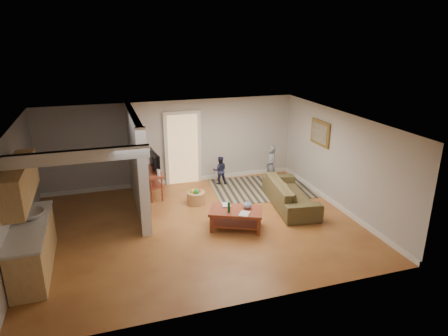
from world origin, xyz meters
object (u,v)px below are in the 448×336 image
(tv_console, at_px, (152,173))
(toddler, at_px, (220,184))
(speaker_right, at_px, (141,171))
(child, at_px, (270,184))
(sofa, at_px, (290,205))
(toy_basket, at_px, (196,197))
(speaker_left, at_px, (148,192))
(coffee_table, at_px, (237,214))

(tv_console, bearing_deg, toddler, 2.43)
(speaker_right, distance_m, child, 3.85)
(sofa, bearing_deg, toy_basket, 77.16)
(toddler, bearing_deg, child, 173.12)
(speaker_right, height_order, toy_basket, speaker_right)
(speaker_left, distance_m, speaker_right, 1.50)
(coffee_table, bearing_deg, speaker_right, 120.92)
(tv_console, bearing_deg, toy_basket, -47.15)
(speaker_left, distance_m, child, 3.87)
(toy_basket, xyz_separation_m, toddler, (1.03, 1.19, -0.18))
(speaker_left, bearing_deg, toddler, 24.09)
(child, bearing_deg, tv_console, -93.67)
(tv_console, relative_size, child, 1.00)
(coffee_table, bearing_deg, child, 51.39)
(coffee_table, distance_m, toddler, 2.92)
(speaker_right, bearing_deg, child, 3.42)
(speaker_left, distance_m, toddler, 2.69)
(speaker_left, xyz_separation_m, toddler, (2.31, 1.28, -0.53))
(sofa, relative_size, child, 1.94)
(coffee_table, relative_size, speaker_left, 1.32)
(speaker_right, distance_m, toy_basket, 1.94)
(child, xyz_separation_m, toddler, (-1.44, 0.48, 0.00))
(speaker_left, distance_m, toy_basket, 1.33)
(sofa, xyz_separation_m, toddler, (-1.29, 2.08, 0.00))
(speaker_right, relative_size, toddler, 1.33)
(toy_basket, height_order, child, child)
(child, bearing_deg, toy_basket, -74.48)
(speaker_left, xyz_separation_m, speaker_right, (0.00, 1.50, 0.05))
(speaker_left, bearing_deg, tv_console, 70.17)
(sofa, bearing_deg, speaker_left, 85.67)
(toy_basket, bearing_deg, tv_console, 138.48)
(tv_console, bearing_deg, speaker_right, 111.89)
(coffee_table, distance_m, speaker_left, 2.43)
(speaker_left, height_order, speaker_right, speaker_right)
(sofa, bearing_deg, toddler, 39.96)
(tv_console, relative_size, toy_basket, 2.45)
(toy_basket, bearing_deg, coffee_table, -71.38)
(speaker_left, bearing_deg, coffee_table, -45.54)
(tv_console, distance_m, speaker_right, 0.58)
(coffee_table, bearing_deg, speaker_left, 139.46)
(sofa, xyz_separation_m, speaker_left, (-3.60, 0.79, 0.53))
(child, bearing_deg, speaker_left, -78.42)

